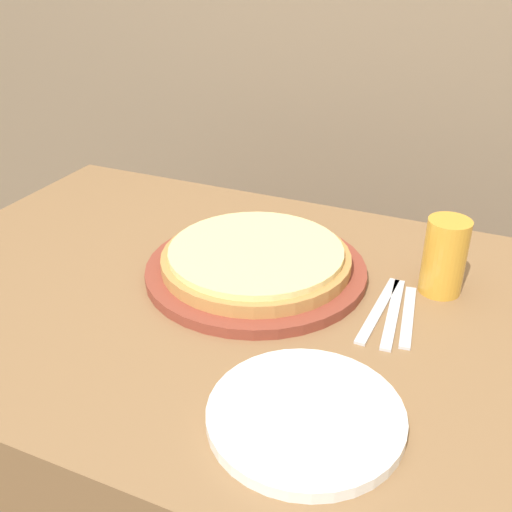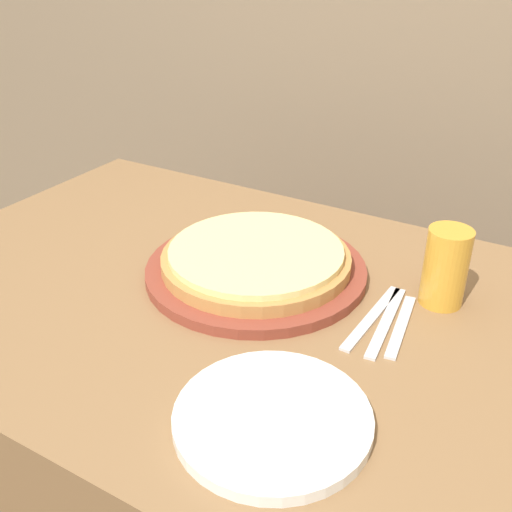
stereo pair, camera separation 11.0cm
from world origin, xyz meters
name	(u,v)px [view 2 (the right image)]	position (x,y,z in m)	size (l,w,h in m)	color
dining_table	(256,455)	(0.00, 0.00, 0.38)	(1.41, 0.87, 0.75)	olive
pizza_on_board	(256,263)	(-0.05, 0.08, 0.78)	(0.41, 0.41, 0.06)	brown
beer_glass	(446,264)	(0.28, 0.16, 0.83)	(0.07, 0.07, 0.14)	gold
dinner_plate	(273,418)	(0.17, -0.24, 0.76)	(0.26, 0.26, 0.02)	white
fork	(372,317)	(0.19, 0.05, 0.76)	(0.03, 0.22, 0.00)	silver
dinner_knife	(386,321)	(0.22, 0.05, 0.76)	(0.04, 0.22, 0.00)	silver
spoon	(401,326)	(0.24, 0.05, 0.76)	(0.04, 0.18, 0.00)	silver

